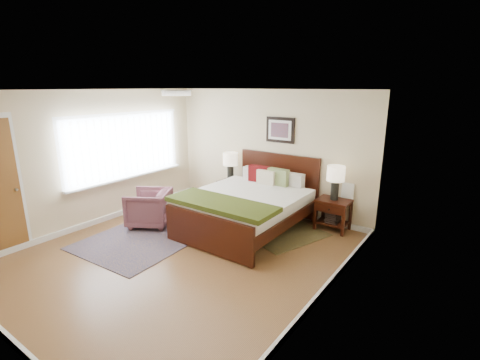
# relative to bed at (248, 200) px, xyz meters

# --- Properties ---
(floor) EXTENTS (5.00, 5.00, 0.00)m
(floor) POSITION_rel_bed_xyz_m (-0.29, -1.37, -0.57)
(floor) COLOR brown
(floor) RESTS_ON ground
(back_wall) EXTENTS (4.50, 0.04, 2.50)m
(back_wall) POSITION_rel_bed_xyz_m (-0.29, 1.13, 0.68)
(back_wall) COLOR beige
(back_wall) RESTS_ON ground
(left_wall) EXTENTS (0.04, 5.00, 2.50)m
(left_wall) POSITION_rel_bed_xyz_m (-2.54, -1.37, 0.68)
(left_wall) COLOR beige
(left_wall) RESTS_ON ground
(right_wall) EXTENTS (0.04, 5.00, 2.50)m
(right_wall) POSITION_rel_bed_xyz_m (1.96, -1.37, 0.68)
(right_wall) COLOR beige
(right_wall) RESTS_ON ground
(ceiling) EXTENTS (4.50, 5.00, 0.02)m
(ceiling) POSITION_rel_bed_xyz_m (-0.29, -1.37, 1.93)
(ceiling) COLOR white
(ceiling) RESTS_ON back_wall
(window) EXTENTS (0.11, 2.72, 1.32)m
(window) POSITION_rel_bed_xyz_m (-2.49, -0.67, 0.81)
(window) COLOR silver
(window) RESTS_ON left_wall
(ceil_fixture) EXTENTS (0.44, 0.44, 0.08)m
(ceil_fixture) POSITION_rel_bed_xyz_m (-0.29, -1.37, 1.90)
(ceil_fixture) COLOR white
(ceil_fixture) RESTS_ON ceiling
(bed) EXTENTS (1.88, 2.29, 1.23)m
(bed) POSITION_rel_bed_xyz_m (0.00, 0.00, 0.00)
(bed) COLOR #361308
(bed) RESTS_ON ground
(wall_art) EXTENTS (0.62, 0.05, 0.50)m
(wall_art) POSITION_rel_bed_xyz_m (0.00, 1.10, 1.15)
(wall_art) COLOR black
(wall_art) RESTS_ON back_wall
(nightstand_left) EXTENTS (0.47, 0.42, 0.56)m
(nightstand_left) POSITION_rel_bed_xyz_m (-1.08, 0.88, -0.13)
(nightstand_left) COLOR #361308
(nightstand_left) RESTS_ON ground
(nightstand_right) EXTENTS (0.58, 0.44, 0.58)m
(nightstand_right) POSITION_rel_bed_xyz_m (1.26, 0.89, -0.21)
(nightstand_right) COLOR #361308
(nightstand_right) RESTS_ON ground
(lamp_left) EXTENTS (0.31, 0.31, 0.61)m
(lamp_left) POSITION_rel_bed_xyz_m (-1.08, 0.90, 0.41)
(lamp_left) COLOR black
(lamp_left) RESTS_ON nightstand_left
(lamp_right) EXTENTS (0.31, 0.31, 0.61)m
(lamp_right) POSITION_rel_bed_xyz_m (1.26, 0.90, 0.43)
(lamp_right) COLOR black
(lamp_right) RESTS_ON nightstand_right
(armchair) EXTENTS (1.02, 1.01, 0.68)m
(armchair) POSITION_rel_bed_xyz_m (-1.64, -0.90, -0.22)
(armchair) COLOR brown
(armchair) RESTS_ON ground
(rug_persian) EXTENTS (1.79, 2.44, 0.01)m
(rug_persian) POSITION_rel_bed_xyz_m (-1.25, -1.22, -0.56)
(rug_persian) COLOR #0E1746
(rug_persian) RESTS_ON ground
(rug_navy) EXTENTS (1.26, 1.53, 0.01)m
(rug_navy) POSITION_rel_bed_xyz_m (0.75, 0.17, -0.56)
(rug_navy) COLOR black
(rug_navy) RESTS_ON ground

